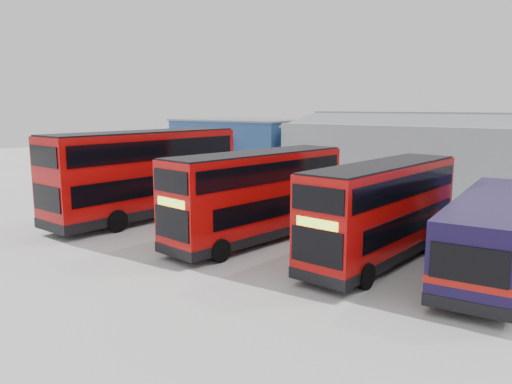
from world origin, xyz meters
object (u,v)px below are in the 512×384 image
object	(u,v)px
double_decker_centre	(257,197)
single_decker_blue	(492,236)
panel_van	(208,164)
maintenance_shed	(499,159)
double_decker_right	(382,213)
double_decker_left	(146,176)
office_block	(244,146)

from	to	relation	value
double_decker_centre	single_decker_blue	distance (m)	10.13
panel_van	single_decker_blue	bearing A→B (deg)	-46.26
maintenance_shed	double_decker_right	xyz separation A→B (m)	(-0.30, -20.26, -0.57)
maintenance_shed	double_decker_left	world-z (taller)	maintenance_shed
single_decker_blue	double_decker_left	bearing A→B (deg)	0.24
double_decker_centre	maintenance_shed	bearing A→B (deg)	79.62
maintenance_shed	double_decker_left	bearing A→B (deg)	-124.33
double_decker_left	single_decker_blue	size ratio (longest dim) A/B	1.07
office_block	maintenance_shed	xyz separation A→B (m)	(22.00, 2.01, 0.02)
maintenance_shed	double_decker_centre	size ratio (longest dim) A/B	2.97
office_block	single_decker_blue	distance (m)	30.90
double_decker_centre	panel_van	world-z (taller)	double_decker_centre
office_block	double_decker_left	world-z (taller)	office_block
office_block	double_decker_left	bearing A→B (deg)	-67.48
office_block	single_decker_blue	world-z (taller)	office_block
maintenance_shed	single_decker_blue	size ratio (longest dim) A/B	2.73
double_decker_left	double_decker_centre	distance (m)	7.95
double_decker_centre	double_decker_right	world-z (taller)	double_decker_centre
double_decker_centre	double_decker_right	size ratio (longest dim) A/B	1.05
double_decker_right	single_decker_blue	size ratio (longest dim) A/B	0.88
maintenance_shed	panel_van	distance (m)	23.53
maintenance_shed	panel_van	xyz separation A→B (m)	(-22.59, -6.45, -1.33)
maintenance_shed	double_decker_left	distance (m)	25.19
double_decker_left	single_decker_blue	world-z (taller)	double_decker_left
maintenance_shed	panel_van	bearing A→B (deg)	-164.06
double_decker_left	panel_van	world-z (taller)	double_decker_left
maintenance_shed	double_decker_right	size ratio (longest dim) A/B	3.12
double_decker_left	double_decker_right	world-z (taller)	double_decker_left
double_decker_left	panel_van	distance (m)	16.66
panel_van	double_decker_centre	bearing A→B (deg)	-61.94
double_decker_left	double_decker_centre	xyz separation A→B (m)	(7.94, -0.05, -0.36)
maintenance_shed	panel_van	size ratio (longest dim) A/B	5.48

